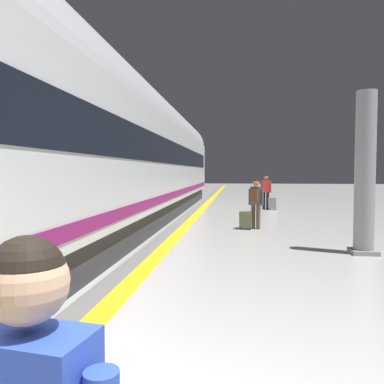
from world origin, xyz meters
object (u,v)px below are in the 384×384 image
passenger_mid (266,189)px  high_speed_train (100,147)px  passenger_near (256,199)px  platform_pillar (365,177)px  suitcase_mid (273,203)px  suitcase_near (246,220)px

passenger_mid → high_speed_train: bearing=-119.8°
passenger_near → passenger_mid: bearing=83.3°
passenger_mid → platform_pillar: size_ratio=0.47×
passenger_near → passenger_mid: (0.78, 6.69, 0.03)m
high_speed_train → passenger_mid: bearing=60.2°
high_speed_train → suitcase_mid: (5.43, 8.73, -2.18)m
passenger_near → high_speed_train: bearing=-152.7°
passenger_mid → suitcase_mid: size_ratio=2.87×
suitcase_near → passenger_mid: (1.10, 6.81, 0.67)m
high_speed_train → passenger_mid: (5.11, 8.92, -1.52)m
passenger_near → suitcase_near: size_ratio=2.81×
passenger_near → suitcase_near: (-0.31, -0.12, -0.64)m
platform_pillar → high_speed_train: bearing=168.3°
passenger_mid → platform_pillar: (1.44, -10.27, 0.74)m
passenger_near → suitcase_near: passenger_near is taller
high_speed_train → passenger_near: size_ratio=22.29×
high_speed_train → platform_pillar: bearing=-11.7°
high_speed_train → platform_pillar: size_ratio=9.91×
suitcase_near → platform_pillar: platform_pillar is taller
passenger_near → suitcase_mid: bearing=80.4°
passenger_near → suitcase_mid: 6.62m
suitcase_mid → platform_pillar: 10.23m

